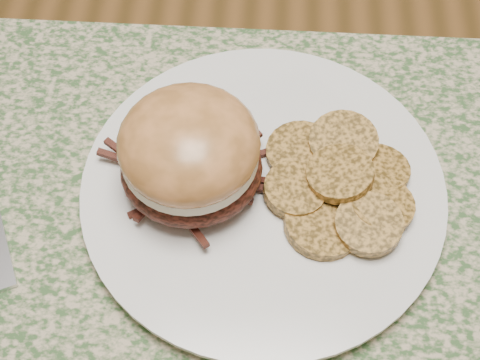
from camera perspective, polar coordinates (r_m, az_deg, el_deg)
name	(u,v)px	position (r m, az deg, el deg)	size (l,w,h in m)	color
dining_table	(289,199)	(0.61, 4.18, -1.60)	(1.50, 0.90, 0.75)	brown
placemat	(230,182)	(0.53, -0.85, -0.17)	(0.45, 0.33, 0.00)	#36582D
dinner_plate	(263,190)	(0.51, 1.97, -0.82)	(0.26, 0.26, 0.02)	white
pork_sandwich	(190,154)	(0.47, -4.30, 2.22)	(0.11, 0.10, 0.08)	black
roasted_potatoes	(339,184)	(0.50, 8.49, -0.30)	(0.12, 0.14, 0.03)	#B37E34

